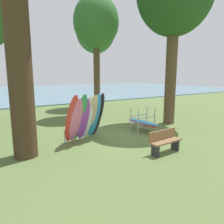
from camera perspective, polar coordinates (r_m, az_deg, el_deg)
ground_plane at (r=9.92m, az=1.58°, el=-6.87°), size 80.00×80.00×0.00m
lake_water at (r=38.00m, az=-24.59°, el=4.95°), size 80.00×36.00×0.10m
tree_far_left_back at (r=15.35m, az=-4.34°, el=22.89°), size 3.08×3.08×8.18m
tree_deep_back at (r=19.28m, az=-4.50°, el=21.19°), size 3.39×3.39×8.62m
leaning_board_pile at (r=9.29m, az=-7.26°, el=-1.59°), size 2.04×1.24×2.14m
board_storage_rack at (r=10.89m, az=8.37°, el=-2.86°), size 1.15×2.13×1.25m
park_bench at (r=8.16m, az=14.17°, el=-7.65°), size 1.42×0.48×0.85m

